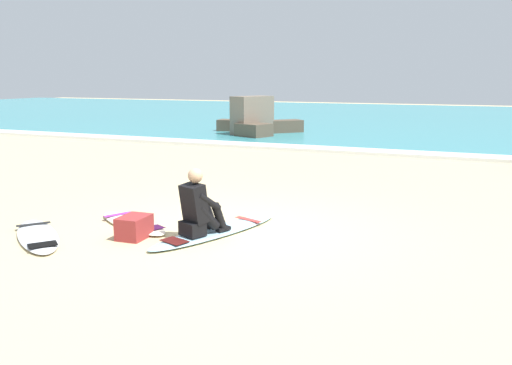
{
  "coord_description": "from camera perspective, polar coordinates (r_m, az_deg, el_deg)",
  "views": [
    {
      "loc": [
        3.18,
        -6.92,
        2.25
      ],
      "look_at": [
        -0.13,
        0.95,
        0.55
      ],
      "focal_mm": 37.29,
      "sensor_mm": 36.0,
      "label": 1
    }
  ],
  "objects": [
    {
      "name": "beach_bag",
      "position": [
        7.75,
        -12.93,
        -4.69
      ],
      "size": [
        0.38,
        0.5,
        0.32
      ],
      "primitive_type": "cube",
      "rotation": [
        0.0,
        0.0,
        0.05
      ],
      "color": "maroon",
      "rests_on": "ground"
    },
    {
      "name": "sea",
      "position": [
        29.74,
        16.69,
        6.55
      ],
      "size": [
        80.0,
        28.0,
        0.1
      ],
      "primitive_type": "cube",
      "color": "teal",
      "rests_on": "ground"
    },
    {
      "name": "surfboard_spare_far",
      "position": [
        8.2,
        -22.38,
        -5.28
      ],
      "size": [
        1.78,
        1.58,
        0.08
      ],
      "color": "silver",
      "rests_on": "ground"
    },
    {
      "name": "surfboard_main",
      "position": [
        7.82,
        -4.29,
        -5.22
      ],
      "size": [
        1.29,
        2.5,
        0.08
      ],
      "color": "#9ED1E5",
      "rests_on": "ground"
    },
    {
      "name": "surfboard_spare_near",
      "position": [
        8.45,
        -13.08,
        -4.24
      ],
      "size": [
        1.8,
        1.25,
        0.08
      ],
      "color": "#EFE5C6",
      "rests_on": "ground"
    },
    {
      "name": "rock_outcrop_distant",
      "position": [
        20.55,
        -0.09,
        6.46
      ],
      "size": [
        3.47,
        3.2,
        1.54
      ],
      "color": "brown",
      "rests_on": "ground"
    },
    {
      "name": "ground_plane",
      "position": [
        7.95,
        -1.81,
        -5.2
      ],
      "size": [
        80.0,
        80.0,
        0.0
      ],
      "primitive_type": "plane",
      "color": "#CCB584"
    },
    {
      "name": "surfer_seated",
      "position": [
        7.49,
        -6.14,
        -2.82
      ],
      "size": [
        0.57,
        0.77,
        0.95
      ],
      "color": "black",
      "rests_on": "surfboard_main"
    },
    {
      "name": "breaking_foam",
      "position": [
        16.26,
        11.31,
        3.28
      ],
      "size": [
        80.0,
        0.9,
        0.11
      ],
      "primitive_type": "cube",
      "color": "white",
      "rests_on": "ground"
    }
  ]
}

